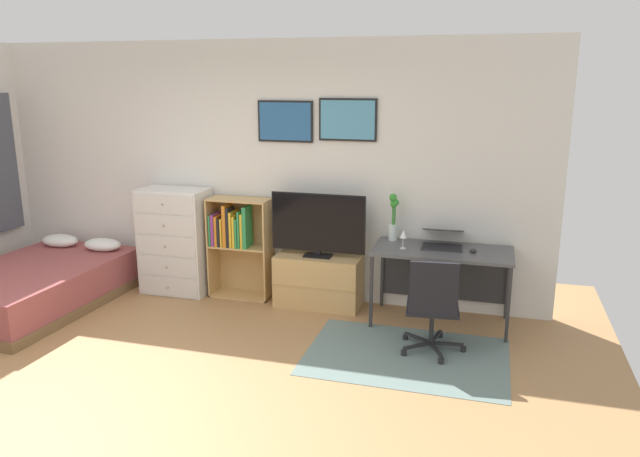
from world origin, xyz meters
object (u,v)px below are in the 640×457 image
(wine_glass, at_px, (403,235))
(dresser, at_px, (176,241))
(television, at_px, (318,225))
(desk, at_px, (443,260))
(computer_mouse, at_px, (473,250))
(bed, at_px, (36,285))
(bookshelf, at_px, (237,238))
(tv_stand, at_px, (319,281))
(laptop, at_px, (443,239))
(office_chair, at_px, (433,304))
(bamboo_vase, at_px, (393,215))

(wine_glass, bearing_deg, dresser, 175.98)
(television, bearing_deg, wine_glass, -10.79)
(desk, height_order, computer_mouse, computer_mouse)
(bed, relative_size, bookshelf, 1.90)
(tv_stand, distance_m, computer_mouse, 1.62)
(bed, bearing_deg, laptop, 12.90)
(bookshelf, height_order, wine_glass, bookshelf)
(tv_stand, relative_size, laptop, 2.02)
(television, xyz_separation_m, computer_mouse, (1.54, -0.11, -0.11))
(bookshelf, distance_m, tv_stand, 1.00)
(dresser, xyz_separation_m, bookshelf, (0.70, 0.06, 0.07))
(office_chair, relative_size, wine_glass, 4.78)
(office_chair, xyz_separation_m, wine_glass, (-0.36, 0.65, 0.42))
(dresser, bearing_deg, bed, -146.58)
(bamboo_vase, bearing_deg, desk, -14.26)
(dresser, xyz_separation_m, desk, (2.88, -0.02, 0.03))
(bamboo_vase, bearing_deg, laptop, -9.22)
(bookshelf, distance_m, wine_glass, 1.85)
(tv_stand, xyz_separation_m, desk, (1.26, -0.04, 0.34))
(dresser, height_order, television, television)
(bed, xyz_separation_m, wine_glass, (3.71, 0.61, 0.65))
(bed, relative_size, desk, 1.58)
(bed, height_order, office_chair, office_chair)
(bookshelf, relative_size, laptop, 2.48)
(dresser, height_order, laptop, dresser)
(bamboo_vase, bearing_deg, television, -171.33)
(bed, distance_m, laptop, 4.19)
(tv_stand, bearing_deg, computer_mouse, -4.89)
(laptop, bearing_deg, office_chair, -91.75)
(dresser, relative_size, television, 1.18)
(dresser, distance_m, wine_glass, 2.54)
(computer_mouse, distance_m, bamboo_vase, 0.86)
(tv_stand, height_order, bamboo_vase, bamboo_vase)
(office_chair, bearing_deg, computer_mouse, 62.04)
(tv_stand, bearing_deg, television, -90.00)
(tv_stand, bearing_deg, dresser, -179.47)
(desk, bearing_deg, bamboo_vase, 165.74)
(television, height_order, office_chair, television)
(bed, xyz_separation_m, television, (2.82, 0.78, 0.65))
(television, height_order, wine_glass, television)
(desk, xyz_separation_m, computer_mouse, (0.28, -0.09, 0.14))
(office_chair, xyz_separation_m, laptop, (-0.01, 0.85, 0.35))
(computer_mouse, bearing_deg, laptop, 154.30)
(bamboo_vase, distance_m, wine_glass, 0.34)
(desk, bearing_deg, laptop, 106.34)
(laptop, relative_size, computer_mouse, 4.18)
(tv_stand, height_order, wine_glass, wine_glass)
(office_chair, xyz_separation_m, computer_mouse, (0.29, 0.71, 0.30))
(dresser, distance_m, tv_stand, 1.65)
(television, bearing_deg, laptop, 1.54)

